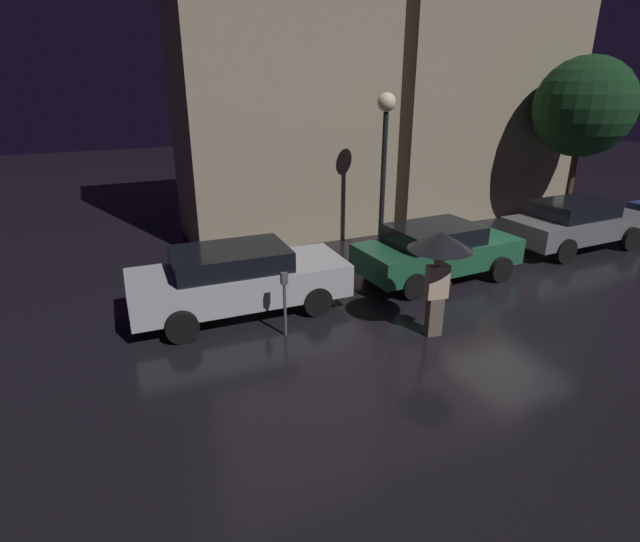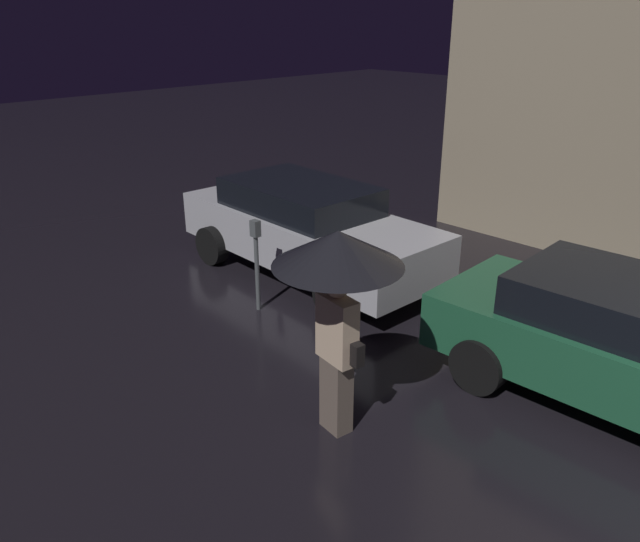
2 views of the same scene
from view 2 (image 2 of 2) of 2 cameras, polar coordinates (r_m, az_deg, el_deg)
parked_car_silver at (r=9.61m, az=-1.25°, el=4.07°), size 4.51×1.90×1.42m
parked_car_green at (r=7.05m, az=26.71°, el=-6.05°), size 4.11×1.89×1.36m
pedestrian_with_umbrella at (r=5.53m, az=1.65°, el=0.11°), size 1.19×1.19×2.07m
parking_meter at (r=8.38m, az=-5.83°, el=1.41°), size 0.12×0.10×1.29m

